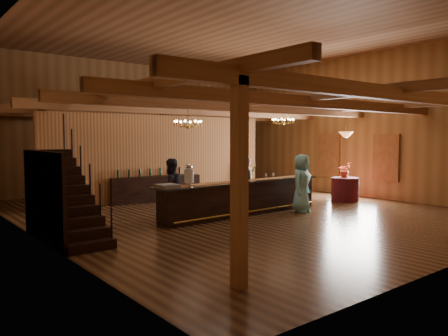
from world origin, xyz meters
TOP-DOWN VIEW (x-y plane):
  - floor at (0.00, 0.00)m, footprint 14.00×14.00m
  - ceiling at (0.00, 0.00)m, footprint 14.00×14.00m
  - wall_back at (0.00, 7.00)m, footprint 12.00×0.10m
  - wall_left at (-6.00, 0.00)m, footprint 0.10×14.00m
  - wall_right at (6.00, 0.00)m, footprint 0.10×14.00m
  - beam_grid at (0.00, 0.51)m, footprint 11.90×13.90m
  - support_posts at (0.00, -0.50)m, footprint 9.20×10.20m
  - partition_wall at (-0.50, 3.50)m, footprint 9.00×0.18m
  - window_right_front at (5.95, -1.60)m, footprint 0.12×1.05m
  - window_right_back at (5.95, 1.00)m, footprint 0.12×1.05m
  - staircase at (-5.45, -0.74)m, footprint 1.00×2.80m
  - backroom_boxes at (-0.29, 5.50)m, footprint 4.10×0.60m
  - tasting_bar at (-0.25, -0.72)m, footprint 6.02×1.01m
  - beverage_dispenser at (-2.22, -0.75)m, footprint 0.26×0.26m
  - glass_rack_tray at (-2.97, -0.88)m, footprint 0.50×0.50m
  - raffle_drum at (2.44, -0.66)m, footprint 0.34×0.24m
  - bar_bottle_0 at (-0.43, -0.61)m, footprint 0.07×0.07m
  - bar_bottle_1 at (-0.22, -0.61)m, footprint 0.07×0.07m
  - bar_bottle_2 at (0.06, -0.59)m, footprint 0.07×0.07m
  - bar_bottle_3 at (0.07, -0.59)m, footprint 0.07×0.07m
  - backbar_shelf at (-1.02, 3.18)m, footprint 3.31×1.02m
  - round_table at (4.45, -0.91)m, footprint 0.98×0.98m
  - chandelier_left at (-1.63, 0.17)m, footprint 0.80×0.80m
  - chandelier_right at (2.98, 0.79)m, footprint 0.80×0.80m
  - pendant_lamp at (4.45, -0.91)m, footprint 0.52×0.52m
  - bartender at (0.38, -0.08)m, footprint 0.66×0.47m
  - staff_second at (-2.33, 0.02)m, footprint 0.86×0.69m
  - guest at (1.41, -1.52)m, footprint 1.02×0.84m
  - floor_plant at (3.25, 2.89)m, footprint 0.76×0.66m
  - table_flowers at (4.52, -0.82)m, footprint 0.55×0.49m
  - table_vase at (4.53, -0.79)m, footprint 0.19×0.19m

SIDE VIEW (x-z plane):
  - floor at x=0.00m, z-range 0.00..0.00m
  - round_table at x=4.45m, z-range 0.00..0.85m
  - backbar_shelf at x=-1.02m, z-range 0.00..0.92m
  - tasting_bar at x=-0.25m, z-range 0.00..1.01m
  - backroom_boxes at x=-0.29m, z-range -0.02..1.08m
  - floor_plant at x=3.25m, z-range 0.00..1.20m
  - bartender at x=0.38m, z-range 0.00..1.68m
  - staff_second at x=-2.33m, z-range 0.00..1.71m
  - guest at x=1.41m, z-range 0.00..1.79m
  - staircase at x=-5.45m, z-range 0.00..2.00m
  - table_vase at x=4.53m, z-range 0.85..1.18m
  - glass_rack_tray at x=-2.97m, z-range 1.00..1.10m
  - table_flowers at x=4.52m, z-range 0.85..1.39m
  - bar_bottle_0 at x=-0.43m, z-range 1.00..1.30m
  - bar_bottle_1 at x=-0.22m, z-range 1.00..1.30m
  - bar_bottle_2 at x=0.06m, z-range 1.00..1.30m
  - bar_bottle_3 at x=0.07m, z-range 1.00..1.30m
  - raffle_drum at x=2.44m, z-range 1.03..1.33m
  - beverage_dispenser at x=-2.22m, z-range 0.99..1.59m
  - window_right_front at x=5.95m, z-range 0.67..2.42m
  - window_right_back at x=5.95m, z-range 0.67..2.42m
  - partition_wall at x=-0.50m, z-range 0.00..3.10m
  - support_posts at x=0.00m, z-range 0.00..3.20m
  - pendant_lamp at x=4.45m, z-range 1.95..2.85m
  - chandelier_left at x=-1.63m, z-range 2.38..3.03m
  - wall_back at x=0.00m, z-range 0.00..5.50m
  - wall_left at x=-6.00m, z-range 0.00..5.50m
  - wall_right at x=6.00m, z-range 0.00..5.50m
  - chandelier_right at x=2.98m, z-range 2.67..3.13m
  - beam_grid at x=0.00m, z-range 3.05..3.44m
  - ceiling at x=0.00m, z-range 5.50..5.50m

